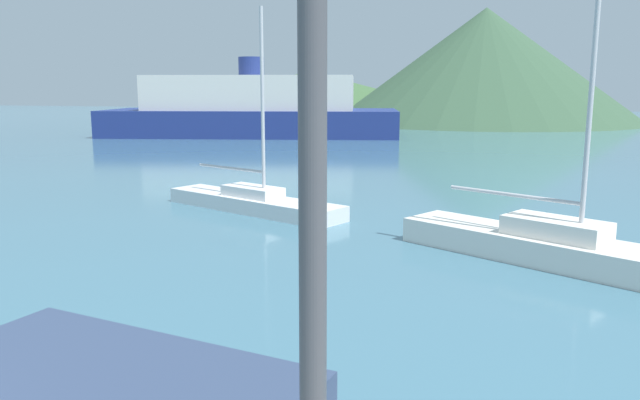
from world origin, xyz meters
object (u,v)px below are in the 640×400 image
at_px(ferry_distant, 252,109).
at_px(sailboat_middle, 555,245).
at_px(streetlamp, 313,164).
at_px(sailboat_inner, 253,201).

bearing_deg(ferry_distant, sailboat_middle, -70.48).
bearing_deg(ferry_distant, streetlamp, -80.01).
distance_m(sailboat_middle, ferry_distant, 42.76).
distance_m(sailboat_inner, ferry_distant, 34.74).
height_order(sailboat_inner, ferry_distant, ferry_distant).
height_order(streetlamp, ferry_distant, ferry_distant).
bearing_deg(streetlamp, ferry_distant, 113.14).
relative_size(sailboat_middle, ferry_distant, 0.36).
height_order(streetlamp, sailboat_middle, sailboat_middle).
height_order(streetlamp, sailboat_inner, sailboat_inner).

